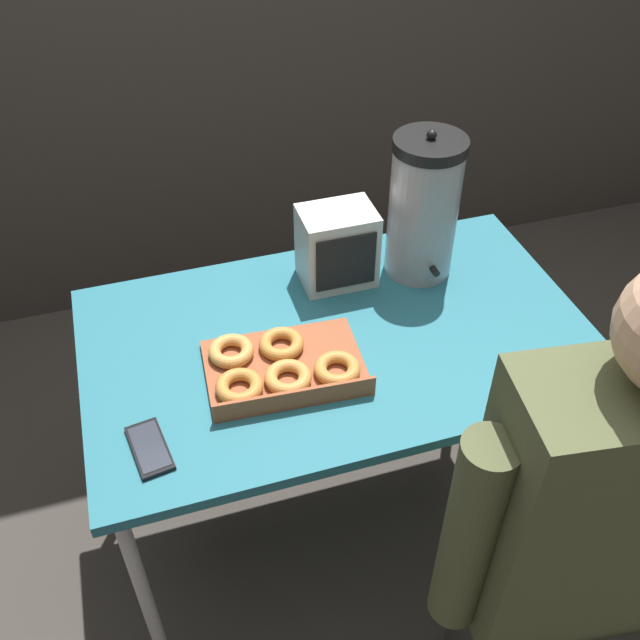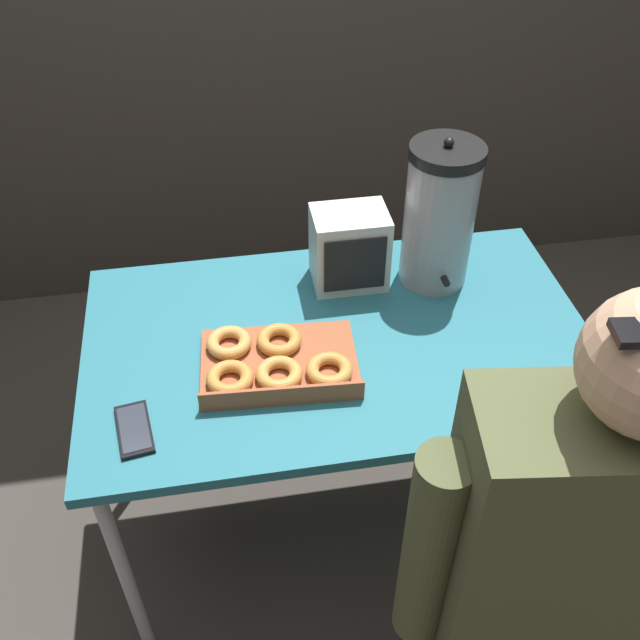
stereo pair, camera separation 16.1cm
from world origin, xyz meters
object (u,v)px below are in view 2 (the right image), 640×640
donut_box (274,363)px  space_heater (349,249)px  cell_phone (134,429)px  person_seated (556,589)px  coffee_urn (439,216)px

donut_box → space_heater: space_heater is taller
cell_phone → space_heater: space_heater is taller
donut_box → space_heater: (0.22, 0.28, 0.08)m
donut_box → person_seated: person_seated is taller
coffee_urn → space_heater: bearing=174.9°
coffee_urn → person_seated: person_seated is taller
coffee_urn → cell_phone: size_ratio=2.63×
space_heater → person_seated: person_seated is taller
donut_box → coffee_urn: 0.54m
coffee_urn → cell_phone: (-0.74, -0.39, -0.18)m
donut_box → space_heater: bearing=55.4°
donut_box → cell_phone: (-0.30, -0.13, -0.01)m
space_heater → person_seated: size_ratio=0.15×
cell_phone → person_seated: 0.87m
person_seated → donut_box: bearing=-41.7°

